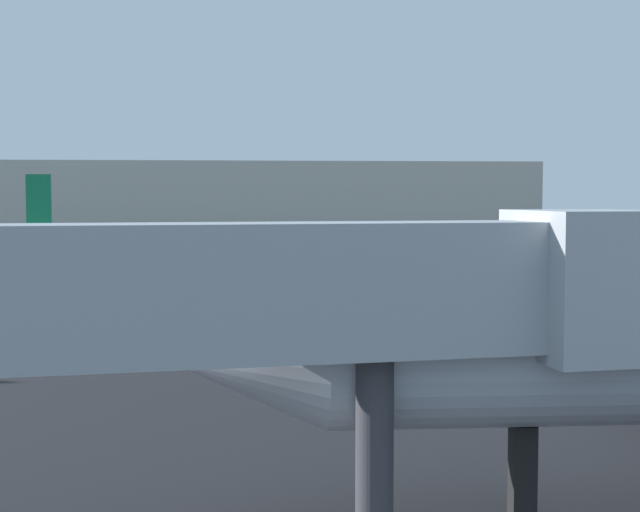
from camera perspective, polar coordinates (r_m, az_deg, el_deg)
airplane_far_left at (r=85.27m, az=-11.13°, el=0.90°), size 25.06×18.44×8.43m
jet_bridge at (r=16.26m, az=-15.15°, el=-2.71°), size 23.66×5.41×6.22m
terminal_building at (r=140.51m, az=-6.57°, el=3.33°), size 93.71×21.83×11.32m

